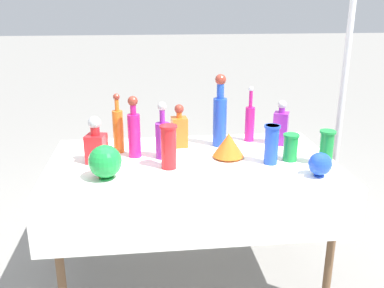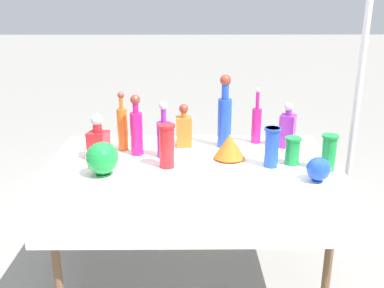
{
  "view_description": "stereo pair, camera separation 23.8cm",
  "coord_description": "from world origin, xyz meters",
  "px_view_note": "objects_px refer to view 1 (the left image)",
  "views": [
    {
      "loc": [
        -0.26,
        -2.24,
        1.62
      ],
      "look_at": [
        0.0,
        0.0,
        0.86
      ],
      "focal_mm": 40.0,
      "sensor_mm": 36.0,
      "label": 1
    },
    {
      "loc": [
        -0.02,
        -2.26,
        1.62
      ],
      "look_at": [
        0.0,
        0.0,
        0.86
      ],
      "focal_mm": 40.0,
      "sensor_mm": 36.0,
      "label": 2
    }
  ],
  "objects_px": {
    "tall_bottle_0": "(163,137)",
    "square_decanter_0": "(179,129)",
    "tall_bottle_4": "(250,122)",
    "round_bowl_0": "(105,162)",
    "canopy_pole": "(343,90)",
    "slender_vase_0": "(169,146)",
    "slender_vase_1": "(327,147)",
    "slender_vase_2": "(291,146)",
    "tall_bottle_1": "(118,129)",
    "fluted_vase_0": "(229,145)",
    "square_decanter_1": "(281,126)",
    "round_bowl_1": "(320,164)",
    "cardboard_box_behind_left": "(191,177)",
    "tall_bottle_3": "(220,115)",
    "square_decanter_2": "(96,144)",
    "tall_bottle_2": "(134,131)",
    "slender_vase_3": "(271,143)"
  },
  "relations": [
    {
      "from": "tall_bottle_0",
      "to": "square_decanter_0",
      "type": "relative_size",
      "value": 1.23
    },
    {
      "from": "tall_bottle_4",
      "to": "round_bowl_0",
      "type": "bearing_deg",
      "value": -148.89
    },
    {
      "from": "square_decanter_0",
      "to": "canopy_pole",
      "type": "bearing_deg",
      "value": 12.68
    },
    {
      "from": "slender_vase_0",
      "to": "slender_vase_1",
      "type": "height_order",
      "value": "slender_vase_0"
    },
    {
      "from": "slender_vase_2",
      "to": "round_bowl_0",
      "type": "xyz_separation_m",
      "value": [
        -1.01,
        -0.15,
        0.01
      ]
    },
    {
      "from": "tall_bottle_1",
      "to": "fluted_vase_0",
      "type": "xyz_separation_m",
      "value": [
        0.63,
        -0.17,
        -0.07
      ]
    },
    {
      "from": "square_decanter_1",
      "to": "slender_vase_1",
      "type": "distance_m",
      "value": 0.4
    },
    {
      "from": "slender_vase_1",
      "to": "round_bowl_1",
      "type": "distance_m",
      "value": 0.19
    },
    {
      "from": "slender_vase_1",
      "to": "cardboard_box_behind_left",
      "type": "xyz_separation_m",
      "value": [
        -0.6,
        1.25,
        -0.68
      ]
    },
    {
      "from": "round_bowl_0",
      "to": "canopy_pole",
      "type": "height_order",
      "value": "canopy_pole"
    },
    {
      "from": "tall_bottle_3",
      "to": "cardboard_box_behind_left",
      "type": "distance_m",
      "value": 1.15
    },
    {
      "from": "slender_vase_2",
      "to": "round_bowl_0",
      "type": "distance_m",
      "value": 1.02
    },
    {
      "from": "square_decanter_1",
      "to": "fluted_vase_0",
      "type": "distance_m",
      "value": 0.43
    },
    {
      "from": "square_decanter_2",
      "to": "slender_vase_1",
      "type": "bearing_deg",
      "value": -8.27
    },
    {
      "from": "tall_bottle_0",
      "to": "cardboard_box_behind_left",
      "type": "bearing_deg",
      "value": 74.94
    },
    {
      "from": "slender_vase_0",
      "to": "square_decanter_2",
      "type": "bearing_deg",
      "value": 161.27
    },
    {
      "from": "tall_bottle_3",
      "to": "slender_vase_1",
      "type": "height_order",
      "value": "tall_bottle_3"
    },
    {
      "from": "square_decanter_2",
      "to": "slender_vase_2",
      "type": "relative_size",
      "value": 1.72
    },
    {
      "from": "square_decanter_1",
      "to": "tall_bottle_4",
      "type": "bearing_deg",
      "value": 153.21
    },
    {
      "from": "slender_vase_1",
      "to": "round_bowl_0",
      "type": "bearing_deg",
      "value": -177.11
    },
    {
      "from": "tall_bottle_3",
      "to": "canopy_pole",
      "type": "xyz_separation_m",
      "value": [
        0.91,
        0.27,
        0.09
      ]
    },
    {
      "from": "tall_bottle_3",
      "to": "round_bowl_1",
      "type": "xyz_separation_m",
      "value": [
        0.42,
        -0.55,
        -0.13
      ]
    },
    {
      "from": "tall_bottle_1",
      "to": "canopy_pole",
      "type": "xyz_separation_m",
      "value": [
        1.52,
        0.32,
        0.13
      ]
    },
    {
      "from": "tall_bottle_3",
      "to": "tall_bottle_4",
      "type": "bearing_deg",
      "value": 19.13
    },
    {
      "from": "tall_bottle_2",
      "to": "round_bowl_0",
      "type": "xyz_separation_m",
      "value": [
        -0.14,
        -0.31,
        -0.06
      ]
    },
    {
      "from": "slender_vase_0",
      "to": "round_bowl_0",
      "type": "height_order",
      "value": "slender_vase_0"
    },
    {
      "from": "tall_bottle_3",
      "to": "round_bowl_1",
      "type": "distance_m",
      "value": 0.7
    },
    {
      "from": "tall_bottle_1",
      "to": "slender_vase_3",
      "type": "relative_size",
      "value": 1.61
    },
    {
      "from": "slender_vase_0",
      "to": "slender_vase_3",
      "type": "xyz_separation_m",
      "value": [
        0.56,
        0.0,
        -0.01
      ]
    },
    {
      "from": "tall_bottle_3",
      "to": "slender_vase_0",
      "type": "bearing_deg",
      "value": -134.21
    },
    {
      "from": "tall_bottle_2",
      "to": "cardboard_box_behind_left",
      "type": "distance_m",
      "value": 1.31
    },
    {
      "from": "tall_bottle_2",
      "to": "tall_bottle_3",
      "type": "distance_m",
      "value": 0.54
    },
    {
      "from": "slender_vase_3",
      "to": "slender_vase_1",
      "type": "bearing_deg",
      "value": -10.12
    },
    {
      "from": "slender_vase_1",
      "to": "slender_vase_3",
      "type": "relative_size",
      "value": 0.89
    },
    {
      "from": "square_decanter_2",
      "to": "canopy_pole",
      "type": "distance_m",
      "value": 1.71
    },
    {
      "from": "cardboard_box_behind_left",
      "to": "square_decanter_2",
      "type": "bearing_deg",
      "value": -121.25
    },
    {
      "from": "tall_bottle_3",
      "to": "slender_vase_3",
      "type": "distance_m",
      "value": 0.42
    },
    {
      "from": "tall_bottle_1",
      "to": "square_decanter_2",
      "type": "relative_size",
      "value": 1.34
    },
    {
      "from": "slender_vase_3",
      "to": "fluted_vase_0",
      "type": "height_order",
      "value": "slender_vase_3"
    },
    {
      "from": "square_decanter_2",
      "to": "slender_vase_3",
      "type": "relative_size",
      "value": 1.2
    },
    {
      "from": "fluted_vase_0",
      "to": "round_bowl_0",
      "type": "distance_m",
      "value": 0.71
    },
    {
      "from": "tall_bottle_1",
      "to": "fluted_vase_0",
      "type": "bearing_deg",
      "value": -15.3
    },
    {
      "from": "tall_bottle_1",
      "to": "cardboard_box_behind_left",
      "type": "height_order",
      "value": "tall_bottle_1"
    },
    {
      "from": "round_bowl_0",
      "to": "round_bowl_1",
      "type": "bearing_deg",
      "value": -4.97
    },
    {
      "from": "square_decanter_1",
      "to": "canopy_pole",
      "type": "height_order",
      "value": "canopy_pole"
    },
    {
      "from": "tall_bottle_4",
      "to": "round_bowl_1",
      "type": "xyz_separation_m",
      "value": [
        0.22,
        -0.62,
        -0.06
      ]
    },
    {
      "from": "tall_bottle_2",
      "to": "tall_bottle_4",
      "type": "bearing_deg",
      "value": 16.4
    },
    {
      "from": "slender_vase_3",
      "to": "cardboard_box_behind_left",
      "type": "relative_size",
      "value": 0.48
    },
    {
      "from": "tall_bottle_1",
      "to": "square_decanter_1",
      "type": "distance_m",
      "value": 1.0
    },
    {
      "from": "square_decanter_0",
      "to": "slender_vase_3",
      "type": "distance_m",
      "value": 0.59
    }
  ]
}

